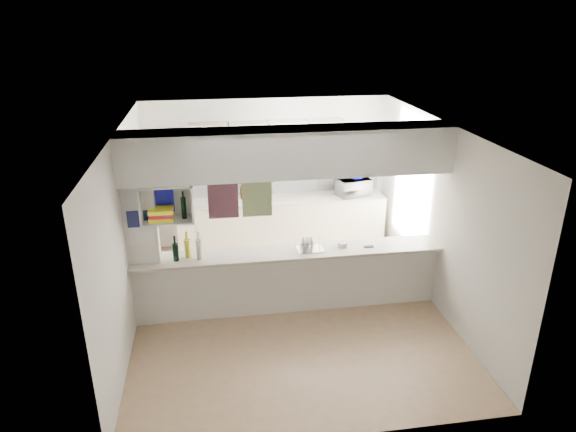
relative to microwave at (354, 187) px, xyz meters
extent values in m
plane|color=#9C765A|center=(-1.47, -2.07, -1.07)|extent=(4.80, 4.80, 0.00)
plane|color=white|center=(-1.47, -2.07, 1.53)|extent=(4.80, 4.80, 0.00)
plane|color=silver|center=(-1.47, 0.33, 0.23)|extent=(4.20, 0.00, 4.20)
plane|color=silver|center=(-3.57, -2.07, 0.23)|extent=(0.00, 4.80, 4.80)
plane|color=silver|center=(0.63, -2.07, 0.23)|extent=(0.00, 4.80, 4.80)
cube|color=silver|center=(-1.47, -2.07, -0.63)|extent=(4.20, 0.15, 0.88)
cube|color=#B6ACA0|center=(-1.47, -2.07, -0.17)|extent=(4.20, 0.50, 0.04)
cube|color=white|center=(-1.47, -2.07, 1.23)|extent=(4.20, 0.50, 0.60)
cube|color=silver|center=(-3.37, -2.07, 0.23)|extent=(0.40, 0.18, 2.60)
cube|color=#191E4C|center=(-3.37, -2.16, 0.48)|extent=(0.30, 0.01, 0.22)
cube|color=white|center=(-3.37, -2.16, 0.25)|extent=(0.30, 0.01, 0.24)
cube|color=black|center=(-2.32, -1.85, 0.61)|extent=(0.40, 0.02, 0.62)
cube|color=navy|center=(-1.87, -1.85, 0.61)|extent=(0.40, 0.02, 0.62)
cube|color=white|center=(-3.02, -2.17, 0.44)|extent=(0.65, 0.35, 0.02)
cube|color=white|center=(-3.02, -2.17, 0.91)|extent=(0.65, 0.35, 0.02)
cube|color=white|center=(-3.02, -2.01, 0.68)|extent=(0.65, 0.02, 0.50)
cube|color=white|center=(-3.33, -2.17, 0.68)|extent=(0.02, 0.35, 0.50)
cube|color=white|center=(-2.71, -2.17, 0.68)|extent=(0.02, 0.35, 0.50)
cube|color=yellow|center=(-3.10, -2.17, 0.48)|extent=(0.30, 0.24, 0.05)
cube|color=#AC172B|center=(-3.10, -2.17, 0.53)|extent=(0.28, 0.22, 0.05)
cube|color=yellow|center=(-3.10, -2.17, 0.58)|extent=(0.30, 0.24, 0.05)
cube|color=#0D0D8F|center=(-3.07, -2.04, 0.68)|extent=(0.26, 0.02, 0.34)
cylinder|color=black|center=(-2.82, -2.17, 0.59)|extent=(0.06, 0.06, 0.28)
cube|color=beige|center=(-1.27, 0.03, -0.62)|extent=(3.60, 0.60, 0.90)
cube|color=#B6ACA0|center=(-1.27, 0.03, -0.17)|extent=(3.60, 0.63, 0.03)
cube|color=silver|center=(-1.27, 0.32, 0.15)|extent=(3.60, 0.03, 0.60)
cube|color=beige|center=(-1.47, 0.16, 0.81)|extent=(2.62, 0.34, 0.72)
cube|color=white|center=(-0.72, 0.09, 0.41)|extent=(0.60, 0.46, 0.12)
cube|color=silver|center=(-0.72, -0.14, 0.37)|extent=(0.60, 0.02, 0.05)
imported|color=white|center=(0.00, 0.00, 0.00)|extent=(0.63, 0.49, 0.31)
imported|color=#0D0D8F|center=(0.04, -0.03, 0.18)|extent=(0.24, 0.24, 0.06)
cube|color=silver|center=(-1.18, -2.07, -0.15)|extent=(0.38, 0.29, 0.01)
cylinder|color=white|center=(-1.27, -2.07, -0.05)|extent=(0.02, 0.18, 0.18)
cylinder|color=white|center=(-1.22, -2.07, -0.05)|extent=(0.02, 0.18, 0.18)
cylinder|color=white|center=(-1.16, -2.06, -0.05)|extent=(0.02, 0.18, 0.18)
imported|color=white|center=(-1.26, -2.14, -0.09)|extent=(0.17, 0.17, 0.11)
cylinder|color=black|center=(-2.97, -2.12, -0.04)|extent=(0.08, 0.08, 0.24)
cylinder|color=black|center=(-2.97, -2.12, 0.14)|extent=(0.03, 0.03, 0.11)
cylinder|color=olive|center=(-2.82, -2.04, -0.03)|extent=(0.08, 0.08, 0.25)
cylinder|color=olive|center=(-2.82, -2.04, 0.15)|extent=(0.03, 0.03, 0.11)
cylinder|color=silver|center=(-2.67, -2.12, -0.02)|extent=(0.08, 0.08, 0.27)
cylinder|color=silver|center=(-2.67, -2.12, 0.17)|extent=(0.03, 0.03, 0.11)
cylinder|color=silver|center=(-0.71, -2.04, -0.12)|extent=(0.14, 0.14, 0.07)
cube|color=black|center=(-0.36, -2.11, -0.15)|extent=(0.14, 0.07, 0.01)
cylinder|color=black|center=(-1.58, 0.08, -0.09)|extent=(0.09, 0.09, 0.13)
cube|color=brown|center=(-1.92, 0.11, -0.04)|extent=(0.14, 0.13, 0.22)
camera|label=1|loc=(-2.45, -8.27, 2.88)|focal=32.00mm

